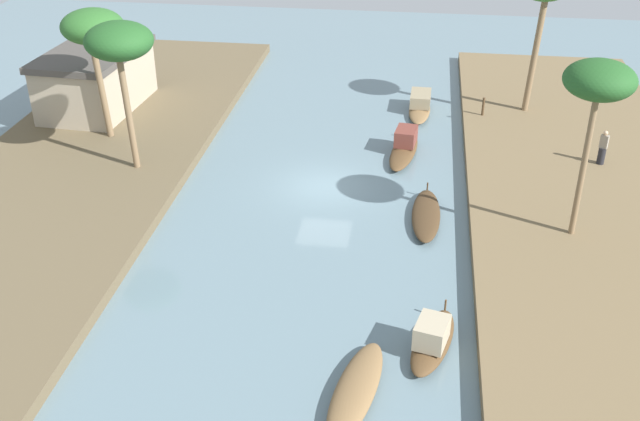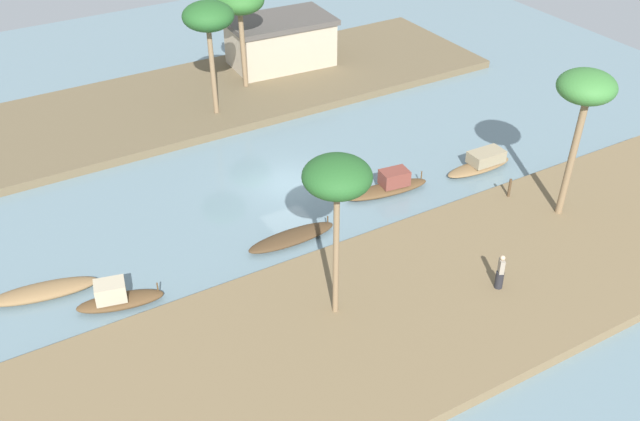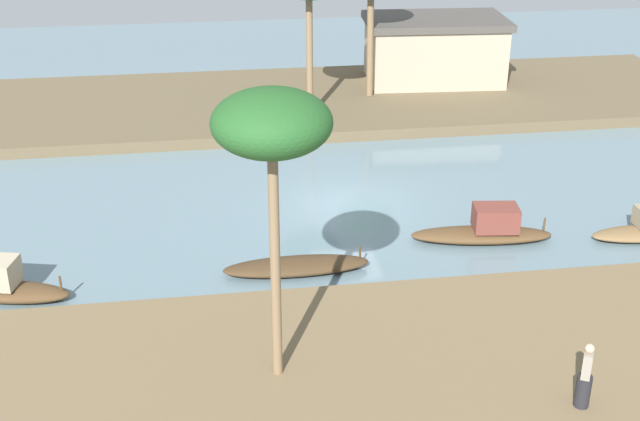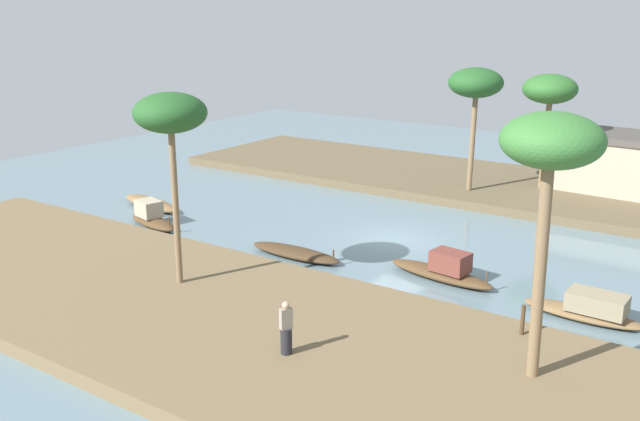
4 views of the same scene
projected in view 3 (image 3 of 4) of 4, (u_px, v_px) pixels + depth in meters
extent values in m
plane|color=slate|center=(346.00, 205.00, 31.24)|extent=(64.33, 64.33, 0.00)
cube|color=brown|center=(433.00, 400.00, 20.36)|extent=(40.31, 10.79, 0.50)
cube|color=brown|center=(304.00, 101.00, 41.90)|extent=(40.31, 10.79, 0.50)
ellipsoid|color=brown|center=(9.00, 292.00, 25.06)|extent=(3.89, 2.01, 0.47)
cylinder|color=brown|center=(60.00, 283.00, 24.75)|extent=(0.07, 0.07, 0.43)
ellipsoid|color=#47331E|center=(296.00, 266.00, 26.55)|extent=(4.64, 1.25, 0.43)
cylinder|color=#47331E|center=(360.00, 252.00, 26.67)|extent=(0.07, 0.07, 0.37)
ellipsoid|color=brown|center=(481.00, 235.00, 28.51)|extent=(4.89, 1.81, 0.46)
cube|color=brown|center=(496.00, 218.00, 28.24)|extent=(1.59, 1.19, 0.82)
cylinder|color=brown|center=(544.00, 224.00, 28.37)|extent=(0.07, 0.07, 0.44)
cylinder|color=#232328|center=(583.00, 391.00, 19.62)|extent=(0.48, 0.48, 0.83)
cube|color=gray|center=(587.00, 365.00, 19.31)|extent=(0.36, 0.43, 0.66)
sphere|color=tan|center=(590.00, 349.00, 19.12)|extent=(0.22, 0.22, 0.22)
cylinder|color=#7F6647|center=(275.00, 266.00, 19.72)|extent=(0.24, 0.26, 6.01)
ellipsoid|color=#235623|center=(272.00, 123.00, 18.22)|extent=(2.68, 2.68, 1.48)
cylinder|color=#7F6647|center=(310.00, 56.00, 38.07)|extent=(0.30, 0.50, 5.55)
cylinder|color=#7F6647|center=(370.00, 44.00, 40.99)|extent=(0.32, 0.62, 5.17)
cube|color=tan|center=(434.00, 53.00, 43.77)|extent=(7.03, 4.66, 2.96)
cube|color=#4C4742|center=(436.00, 21.00, 43.07)|extent=(7.46, 4.94, 0.35)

